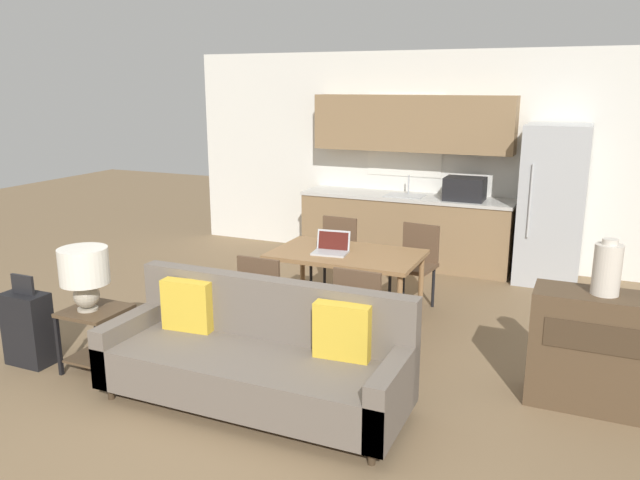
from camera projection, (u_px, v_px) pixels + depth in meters
The scene contains 16 objects.
ground_plane at pixel (232, 418), 4.39m from camera, with size 20.00×20.00×0.00m, color #7F6647.
wall_back at pixel (415, 157), 8.17m from camera, with size 6.40×0.07×2.70m.
kitchen_counter at pixel (408, 199), 8.02m from camera, with size 2.72×0.65×2.15m.
refrigerator at pixel (552, 205), 7.23m from camera, with size 0.71×0.74×1.84m.
dining_table at pixel (347, 259), 5.88m from camera, with size 1.39×0.85×0.74m.
couch at pixel (258, 359), 4.54m from camera, with size 2.25×0.80×0.88m.
side_table at pixel (97, 329), 5.06m from camera, with size 0.46×0.46×0.52m.
table_lamp at pixel (84, 271), 4.92m from camera, with size 0.38×0.38×0.51m.
credenza at pixel (603, 352), 4.44m from camera, with size 0.99×0.41×0.86m.
vase at pixel (607, 269), 4.30m from camera, with size 0.19×0.19×0.40m.
dining_chair_far_right at pixel (415, 261), 6.46m from camera, with size 0.48×0.48×0.87m.
dining_chair_near_left at pixel (266, 295), 5.42m from camera, with size 0.43×0.43×0.87m.
dining_chair_near_right at pixel (362, 310), 5.07m from camera, with size 0.43×0.43×0.87m.
dining_chair_far_left at pixel (335, 253), 6.79m from camera, with size 0.44×0.44×0.87m.
laptop at pixel (332, 248), 5.86m from camera, with size 0.35×0.29×0.20m.
suitcase at pixel (28, 328), 5.17m from camera, with size 0.38×0.22×0.78m.
Camera 1 is at (2.16, -3.37, 2.28)m, focal length 35.00 mm.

